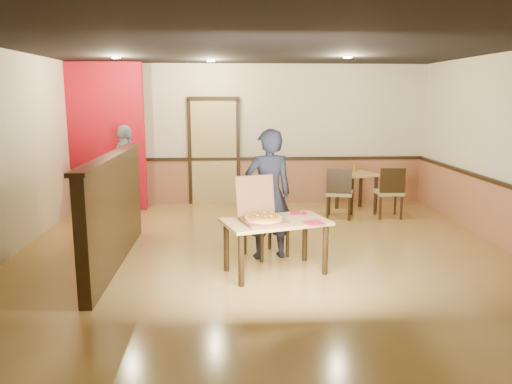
% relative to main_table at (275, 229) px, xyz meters
% --- Properties ---
extents(floor, '(7.00, 7.00, 0.00)m').
position_rel_main_table_xyz_m(floor, '(-0.06, 0.67, -0.57)').
color(floor, '#AC8642').
rests_on(floor, ground).
extents(ceiling, '(7.00, 7.00, 0.00)m').
position_rel_main_table_xyz_m(ceiling, '(-0.06, 0.67, 2.23)').
color(ceiling, black).
rests_on(ceiling, wall_back).
extents(wall_back, '(7.00, 0.00, 7.00)m').
position_rel_main_table_xyz_m(wall_back, '(-0.06, 4.17, 0.83)').
color(wall_back, beige).
rests_on(wall_back, floor).
extents(wainscot_back, '(7.00, 0.04, 0.90)m').
position_rel_main_table_xyz_m(wainscot_back, '(-0.06, 4.14, -0.12)').
color(wainscot_back, '#9C5F3E').
rests_on(wainscot_back, floor).
extents(chair_rail_back, '(7.00, 0.06, 0.06)m').
position_rel_main_table_xyz_m(chair_rail_back, '(-0.06, 4.12, 0.35)').
color(chair_rail_back, black).
rests_on(chair_rail_back, wall_back).
extents(wainscot_right, '(0.04, 7.00, 0.90)m').
position_rel_main_table_xyz_m(wainscot_right, '(3.41, 0.67, -0.12)').
color(wainscot_right, '#9C5F3E').
rests_on(wainscot_right, floor).
extents(back_door, '(0.90, 0.06, 2.10)m').
position_rel_main_table_xyz_m(back_door, '(-0.86, 4.13, 0.48)').
color(back_door, tan).
rests_on(back_door, wall_back).
extents(booth_partition, '(0.20, 3.10, 1.44)m').
position_rel_main_table_xyz_m(booth_partition, '(-2.06, 0.47, 0.17)').
color(booth_partition, black).
rests_on(booth_partition, floor).
extents(red_accent_panel, '(1.60, 0.20, 2.78)m').
position_rel_main_table_xyz_m(red_accent_panel, '(-2.96, 3.67, 0.83)').
color(red_accent_panel, '#B60D1A').
rests_on(red_accent_panel, floor).
extents(spot_a, '(0.14, 0.14, 0.02)m').
position_rel_main_table_xyz_m(spot_a, '(-2.36, 2.47, 2.21)').
color(spot_a, '#FFE6B2').
rests_on(spot_a, ceiling).
extents(spot_b, '(0.14, 0.14, 0.02)m').
position_rel_main_table_xyz_m(spot_b, '(-0.86, 3.17, 2.21)').
color(spot_b, '#FFE6B2').
rests_on(spot_b, ceiling).
extents(spot_c, '(0.14, 0.14, 0.02)m').
position_rel_main_table_xyz_m(spot_c, '(1.34, 2.17, 2.21)').
color(spot_c, '#FFE6B2').
rests_on(spot_c, ceiling).
extents(main_table, '(1.42, 1.07, 0.67)m').
position_rel_main_table_xyz_m(main_table, '(0.00, 0.00, 0.00)').
color(main_table, tan).
rests_on(main_table, floor).
extents(diner_chair, '(0.70, 0.70, 1.03)m').
position_rel_main_table_xyz_m(diner_chair, '(-0.10, 0.75, -0.00)').
color(diner_chair, olive).
rests_on(diner_chair, floor).
extents(side_chair_left, '(0.57, 0.57, 0.92)m').
position_rel_main_table_xyz_m(side_chair_left, '(1.40, 2.72, -0.06)').
color(side_chair_left, olive).
rests_on(side_chair_left, floor).
extents(side_chair_right, '(0.48, 0.48, 0.93)m').
position_rel_main_table_xyz_m(side_chair_right, '(2.32, 2.71, -0.06)').
color(side_chair_right, olive).
rests_on(side_chair_right, floor).
extents(side_table, '(0.86, 0.86, 0.73)m').
position_rel_main_table_xyz_m(side_table, '(1.87, 3.33, -0.01)').
color(side_table, tan).
rests_on(side_table, floor).
extents(diner, '(0.71, 0.53, 1.76)m').
position_rel_main_table_xyz_m(diner, '(-0.04, 0.61, 0.31)').
color(diner, black).
rests_on(diner, floor).
extents(passerby, '(0.72, 1.05, 1.66)m').
position_rel_main_table_xyz_m(passerby, '(-2.45, 3.23, 0.26)').
color(passerby, gray).
rests_on(passerby, floor).
extents(pizza_box, '(0.65, 0.71, 0.53)m').
position_rel_main_table_xyz_m(pizza_box, '(-0.17, -0.05, 0.17)').
color(pizza_box, brown).
rests_on(pizza_box, main_table).
extents(pizza, '(0.57, 0.57, 0.03)m').
position_rel_main_table_xyz_m(pizza, '(-0.16, -0.10, 0.16)').
color(pizza, '#E19251').
rests_on(pizza, pizza_box).
extents(napkin_near, '(0.28, 0.28, 0.01)m').
position_rel_main_table_xyz_m(napkin_near, '(0.45, -0.15, 0.11)').
color(napkin_near, red).
rests_on(napkin_near, main_table).
extents(napkin_far, '(0.25, 0.25, 0.01)m').
position_rel_main_table_xyz_m(napkin_far, '(0.33, 0.34, 0.11)').
color(napkin_far, red).
rests_on(napkin_far, main_table).
extents(condiment, '(0.06, 0.06, 0.14)m').
position_rel_main_table_xyz_m(condiment, '(1.86, 3.45, 0.24)').
color(condiment, '#92631A').
rests_on(condiment, side_table).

